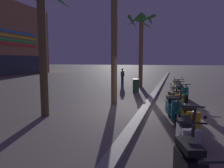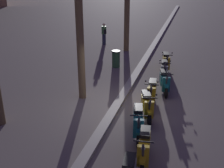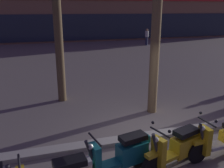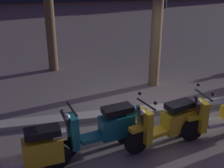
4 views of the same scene
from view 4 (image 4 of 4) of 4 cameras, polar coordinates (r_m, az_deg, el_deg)
The scene contains 5 objects.
ground_plane at distance 7.18m, azimuth 8.90°, elevation -6.05°, with size 200.00×200.00×0.00m, color slate.
curb_strip at distance 7.28m, azimuth 8.47°, elevation -5.04°, with size 60.00×0.36×0.12m, color #ADA89E.
scooter_yellow_tail_end at distance 5.22m, azimuth -16.38°, elevation -12.89°, with size 1.74×0.58×1.04m.
scooter_teal_far_back at distance 5.67m, azimuth -1.64°, elevation -8.76°, with size 1.79×0.70×1.04m.
scooter_yellow_mid_rear at distance 5.97m, azimuth 11.03°, elevation -7.56°, with size 1.71×0.78×1.17m.
Camera 4 is at (-2.45, -5.82, 3.42)m, focal length 46.02 mm.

